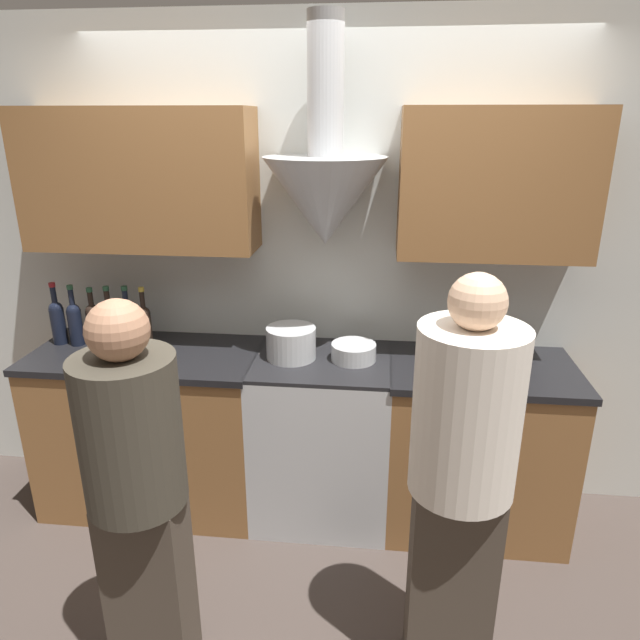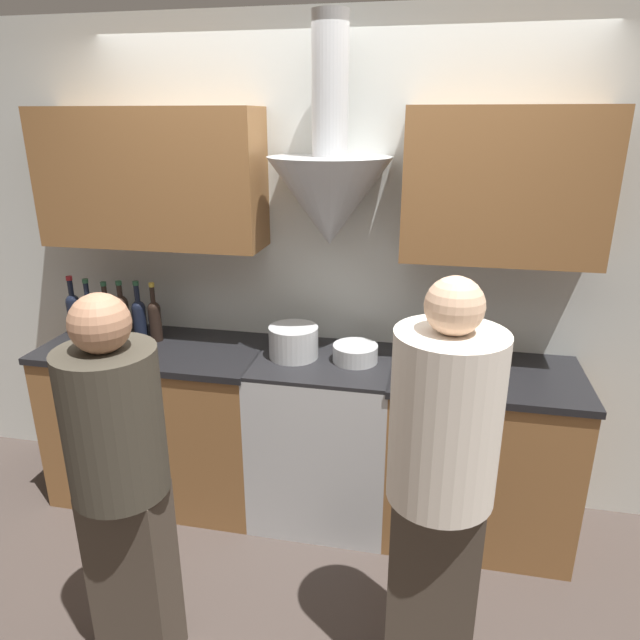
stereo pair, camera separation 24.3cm
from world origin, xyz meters
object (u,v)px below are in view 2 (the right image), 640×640
object	(u,v)px
wine_bottle_3	(122,315)
mixing_bowl	(355,353)
wine_bottle_1	(90,314)
wine_bottle_2	(107,315)
stock_pot	(294,342)
wine_bottle_4	(139,317)
person_foreground_right	(440,481)
person_foreground_left	(121,478)
wine_bottle_0	(74,312)
orange_fruit	(504,351)
wine_bottle_5	(155,318)
stove_range	(324,436)

from	to	relation	value
wine_bottle_3	mixing_bowl	xyz separation A→B (m)	(1.32, -0.06, -0.10)
wine_bottle_1	wine_bottle_2	world-z (taller)	wine_bottle_1
wine_bottle_1	wine_bottle_2	size ratio (longest dim) A/B	1.05
wine_bottle_2	stock_pot	xyz separation A→B (m)	(1.09, -0.07, -0.05)
wine_bottle_4	person_foreground_right	world-z (taller)	person_foreground_right
wine_bottle_2	person_foreground_left	distance (m)	1.35
wine_bottle_1	person_foreground_left	size ratio (longest dim) A/B	0.22
wine_bottle_3	person_foreground_right	bearing A→B (deg)	-29.07
wine_bottle_0	orange_fruit	size ratio (longest dim) A/B	4.63
wine_bottle_2	stock_pot	distance (m)	1.10
wine_bottle_1	wine_bottle_3	xyz separation A→B (m)	(0.19, 0.01, 0.01)
wine_bottle_5	stock_pot	bearing A→B (deg)	-5.02
wine_bottle_3	orange_fruit	distance (m)	2.07
wine_bottle_1	wine_bottle_3	bearing A→B (deg)	3.51
stove_range	stock_pot	size ratio (longest dim) A/B	3.61
wine_bottle_3	mixing_bowl	bearing A→B (deg)	-2.55
wine_bottle_2	orange_fruit	bearing A→B (deg)	3.47
wine_bottle_1	orange_fruit	size ratio (longest dim) A/B	4.53
wine_bottle_1	orange_fruit	bearing A→B (deg)	3.76
person_foreground_right	wine_bottle_2	bearing A→B (deg)	152.09
wine_bottle_0	wine_bottle_3	xyz separation A→B (m)	(0.30, 0.00, 0.00)
wine_bottle_4	wine_bottle_0	bearing A→B (deg)	-178.16
wine_bottle_1	wine_bottle_4	world-z (taller)	wine_bottle_1
wine_bottle_3	wine_bottle_5	bearing A→B (deg)	1.82
wine_bottle_3	wine_bottle_2	bearing A→B (deg)	176.75
stove_range	mixing_bowl	distance (m)	0.53
stove_range	wine_bottle_0	size ratio (longest dim) A/B	2.67
wine_bottle_0	wine_bottle_3	distance (m)	0.30
wine_bottle_0	wine_bottle_4	size ratio (longest dim) A/B	1.03
wine_bottle_4	mixing_bowl	size ratio (longest dim) A/B	1.46
wine_bottle_2	wine_bottle_3	xyz separation A→B (m)	(0.10, -0.01, 0.01)
wine_bottle_2	mixing_bowl	distance (m)	1.42
wine_bottle_0	wine_bottle_1	xyz separation A→B (m)	(0.10, -0.01, -0.00)
stock_pot	orange_fruit	xyz separation A→B (m)	(1.07, 0.20, -0.04)
person_foreground_left	person_foreground_right	xyz separation A→B (m)	(1.14, 0.15, 0.04)
wine_bottle_0	person_foreground_right	xyz separation A→B (m)	(2.05, -0.97, -0.16)
wine_bottle_0	mixing_bowl	size ratio (longest dim) A/B	1.51
wine_bottle_4	wine_bottle_5	bearing A→B (deg)	-2.18
wine_bottle_3	wine_bottle_4	bearing A→B (deg)	5.73
person_foreground_left	stock_pot	bearing A→B (deg)	69.96
wine_bottle_5	wine_bottle_4	bearing A→B (deg)	177.82
wine_bottle_1	person_foreground_right	world-z (taller)	person_foreground_right
wine_bottle_2	mixing_bowl	bearing A→B (deg)	-2.60
wine_bottle_5	stock_pot	size ratio (longest dim) A/B	1.30
wine_bottle_2	person_foreground_left	xyz separation A→B (m)	(0.71, -1.13, -0.20)
wine_bottle_3	wine_bottle_1	bearing A→B (deg)	-176.49
wine_bottle_3	person_foreground_left	bearing A→B (deg)	-61.53
wine_bottle_2	wine_bottle_4	distance (m)	0.19
stock_pot	person_foreground_right	size ratio (longest dim) A/B	0.16
wine_bottle_1	wine_bottle_5	size ratio (longest dim) A/B	1.01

